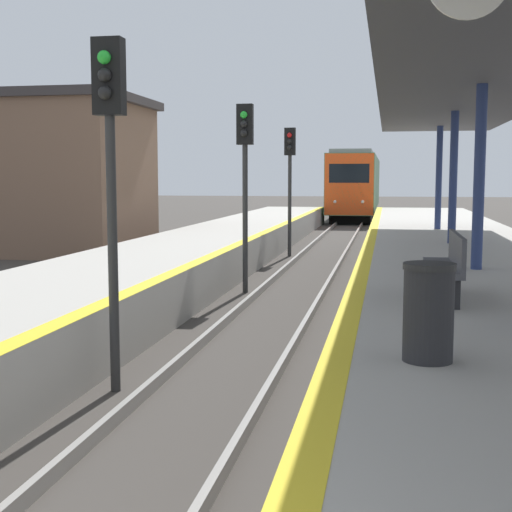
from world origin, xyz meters
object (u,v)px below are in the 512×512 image
Objects in this scene: bench at (447,264)px; train at (357,185)px; signal_near at (110,147)px; trash_bin at (428,312)px; signal_mid at (245,161)px; signal_far at (290,167)px.

train is at bearing 94.24° from bench.
train is 5.00× the size of signal_near.
bench is (2.94, -39.62, -0.71)m from train.
signal_mid is at bearing 111.21° from trash_bin.
bench is at bearing -54.77° from signal_mid.
signal_mid is (0.09, 7.73, 0.00)m from signal_near.
signal_far reaches higher than trash_bin.
signal_mid is 7.74m from signal_far.
signal_mid is 2.19× the size of bench.
signal_far is (-0.04, 7.73, 0.00)m from signal_mid.
bench is (4.05, -13.43, -1.56)m from signal_far.
signal_mid reaches higher than trash_bin.
signal_mid is at bearing -89.74° from signal_far.
signal_mid is at bearing -91.83° from train.
signal_near is 7.74m from signal_mid.
train is at bearing 88.17° from signal_mid.
signal_mid is 10.01m from trash_bin.
train reaches higher than bench.
signal_near is at bearing -90.65° from signal_mid.
trash_bin is (2.49, -43.15, -0.75)m from train.
signal_far reaches higher than train.
signal_mid is 4.67× the size of trash_bin.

